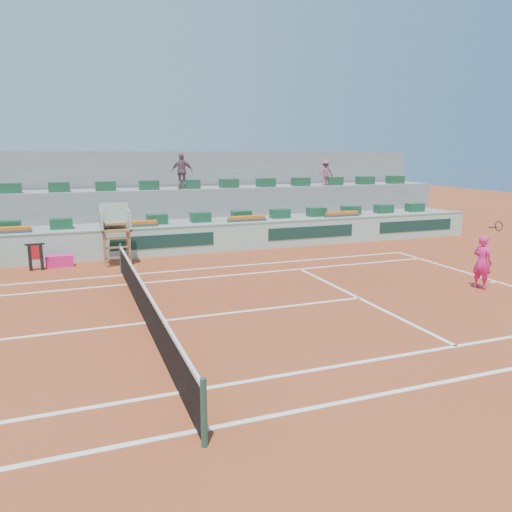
% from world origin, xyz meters
% --- Properties ---
extents(ground, '(90.00, 90.00, 0.00)m').
position_xyz_m(ground, '(0.00, 0.00, 0.00)').
color(ground, '#90391C').
rests_on(ground, ground).
extents(seating_tier_lower, '(36.00, 4.00, 1.20)m').
position_xyz_m(seating_tier_lower, '(0.00, 10.70, 0.60)').
color(seating_tier_lower, gray).
rests_on(seating_tier_lower, ground).
extents(seating_tier_upper, '(36.00, 2.40, 2.60)m').
position_xyz_m(seating_tier_upper, '(0.00, 12.30, 1.30)').
color(seating_tier_upper, gray).
rests_on(seating_tier_upper, ground).
extents(stadium_back_wall, '(36.00, 0.40, 4.40)m').
position_xyz_m(stadium_back_wall, '(0.00, 13.90, 2.20)').
color(stadium_back_wall, gray).
rests_on(stadium_back_wall, ground).
extents(player_bag, '(1.01, 0.45, 0.45)m').
position_xyz_m(player_bag, '(-2.14, 7.79, 0.22)').
color(player_bag, '#F21F7C').
rests_on(player_bag, ground).
extents(spectator_mid, '(1.04, 0.52, 1.72)m').
position_xyz_m(spectator_mid, '(3.57, 11.47, 3.46)').
color(spectator_mid, '#764E59').
rests_on(spectator_mid, seating_tier_upper).
extents(spectator_right, '(0.89, 0.52, 1.37)m').
position_xyz_m(spectator_right, '(11.47, 11.67, 3.28)').
color(spectator_right, '#9B4D5F').
rests_on(spectator_right, seating_tier_upper).
extents(court_lines, '(23.89, 11.09, 0.01)m').
position_xyz_m(court_lines, '(0.00, 0.00, 0.01)').
color(court_lines, white).
rests_on(court_lines, ground).
extents(tennis_net, '(0.10, 11.97, 1.10)m').
position_xyz_m(tennis_net, '(0.00, 0.00, 0.53)').
color(tennis_net, black).
rests_on(tennis_net, ground).
extents(advertising_hoarding, '(36.00, 0.34, 1.26)m').
position_xyz_m(advertising_hoarding, '(0.02, 8.50, 0.63)').
color(advertising_hoarding, '#A3CDBB').
rests_on(advertising_hoarding, ground).
extents(umpire_chair, '(1.10, 0.90, 2.40)m').
position_xyz_m(umpire_chair, '(0.00, 7.50, 1.54)').
color(umpire_chair, brown).
rests_on(umpire_chair, ground).
extents(seat_row_lower, '(32.90, 0.60, 0.44)m').
position_xyz_m(seat_row_lower, '(0.00, 9.80, 1.42)').
color(seat_row_lower, '#194C2D').
rests_on(seat_row_lower, seating_tier_lower).
extents(seat_row_upper, '(32.90, 0.60, 0.44)m').
position_xyz_m(seat_row_upper, '(0.00, 11.70, 2.82)').
color(seat_row_upper, '#194C2D').
rests_on(seat_row_upper, seating_tier_upper).
extents(flower_planters, '(26.80, 0.36, 0.28)m').
position_xyz_m(flower_planters, '(-1.50, 9.00, 1.33)').
color(flower_planters, '#474747').
rests_on(flower_planters, seating_tier_lower).
extents(towel_rack, '(0.68, 0.11, 1.03)m').
position_xyz_m(towel_rack, '(-2.95, 7.41, 0.60)').
color(towel_rack, black).
rests_on(towel_rack, ground).
extents(tennis_player, '(0.55, 0.92, 2.28)m').
position_xyz_m(tennis_player, '(10.71, -0.41, 0.88)').
color(tennis_player, '#F21F7C').
rests_on(tennis_player, ground).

